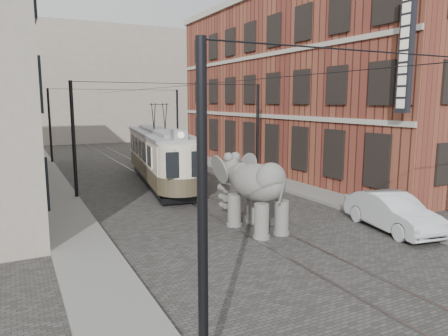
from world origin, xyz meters
TOP-DOWN VIEW (x-y plane):
  - ground at (0.00, 0.00)m, footprint 120.00×120.00m
  - tram_rails at (0.00, 0.00)m, footprint 1.54×80.00m
  - sidewalk_right at (6.00, 0.00)m, footprint 2.00×60.00m
  - sidewalk_left at (-6.50, 0.00)m, footprint 2.00×60.00m
  - brick_building at (11.00, 9.00)m, footprint 8.00×26.00m
  - distant_block at (0.00, 40.00)m, footprint 28.00×10.00m
  - catenary at (-0.20, 5.00)m, footprint 11.00×30.20m
  - tram at (-0.32, 8.32)m, footprint 4.26×12.45m
  - elephant at (-0.04, -2.65)m, footprint 2.98×4.93m
  - parked_car at (4.67, -5.02)m, footprint 2.25×4.58m

SIDE VIEW (x-z plane):
  - ground at x=0.00m, z-range 0.00..0.00m
  - tram_rails at x=0.00m, z-range 0.00..0.02m
  - sidewalk_right at x=6.00m, z-range 0.00..0.15m
  - sidewalk_left at x=-6.50m, z-range 0.00..0.15m
  - parked_car at x=4.67m, z-range 0.00..1.45m
  - elephant at x=-0.04m, z-range 0.00..2.90m
  - tram at x=-0.32m, z-range 0.00..4.85m
  - catenary at x=-0.20m, z-range 0.00..6.00m
  - brick_building at x=11.00m, z-range 0.00..12.00m
  - distant_block at x=0.00m, z-range 0.00..14.00m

